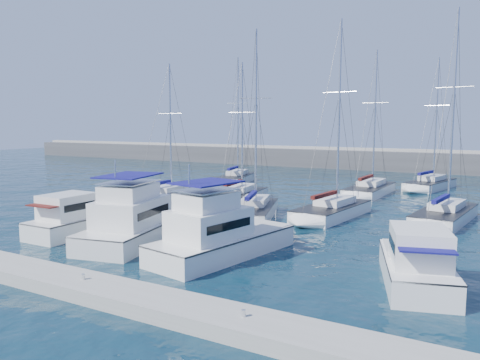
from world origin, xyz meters
The scene contains 17 objects.
ground centered at (0.00, 0.00, 0.00)m, with size 220.00×220.00×0.00m, color black.
breakwater centered at (0.00, 52.00, 1.05)m, with size 160.00×6.00×4.45m.
dock centered at (0.00, -11.00, 0.30)m, with size 40.00×2.20×0.60m, color gray.
dock_cleat_centre centered at (0.00, -11.00, 0.72)m, with size 0.16×0.16×0.25m, color silver.
dock_cleat_near_stbd centered at (8.00, -11.00, 0.72)m, with size 0.16×0.16×0.25m, color silver.
motor_yacht_port_outer centered at (-9.05, -3.62, 0.94)m, with size 2.96×6.81×3.20m.
motor_yacht_port_inner centered at (-4.19, -2.79, 1.13)m, with size 5.75×10.93×4.69m.
motor_yacht_stbd_inner centered at (2.15, -3.41, 1.13)m, with size 5.00×9.55×4.69m.
motor_yacht_stbd_outer centered at (12.47, -2.90, 0.94)m, with size 4.65×7.34×3.20m.
sailboat_mid_a centered at (-11.84, 9.65, 0.51)m, with size 3.41×8.14×13.22m.
sailboat_mid_b centered at (-6.09, 13.31, 0.51)m, with size 4.13×8.65×13.41m.
sailboat_mid_c centered at (-1.34, 7.39, 0.53)m, with size 5.38×8.61×14.97m.
sailboat_mid_d centered at (4.01, 10.54, 0.53)m, with size 4.19×8.85×15.72m.
sailboat_mid_e centered at (11.99, 12.93, 0.53)m, with size 4.11×9.13×16.13m.
sailboat_back_a centered at (-13.62, 25.75, 0.54)m, with size 4.88×8.63×15.90m.
sailboat_back_b centered at (3.59, 23.94, 0.51)m, with size 3.45×9.48×15.23m.
sailboat_back_c centered at (8.44, 31.72, 0.52)m, with size 4.88×9.16×15.05m.
Camera 1 is at (15.67, -24.73, 7.32)m, focal length 35.00 mm.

